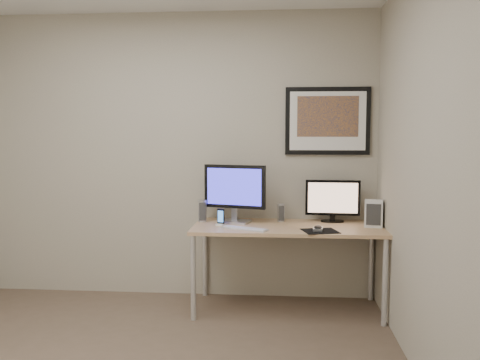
% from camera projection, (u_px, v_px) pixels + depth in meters
% --- Properties ---
extents(room, '(3.60, 3.60, 3.60)m').
position_uv_depth(room, '(141.00, 114.00, 3.41)').
color(room, white).
rests_on(room, ground).
extents(desk, '(1.60, 0.70, 0.73)m').
position_uv_depth(desk, '(288.00, 233.00, 4.31)').
color(desk, '#AA8752').
rests_on(desk, floor).
extents(framed_art, '(0.75, 0.04, 0.60)m').
position_uv_depth(framed_art, '(328.00, 121.00, 4.52)').
color(framed_art, black).
rests_on(framed_art, room).
extents(monitor_large, '(0.55, 0.24, 0.51)m').
position_uv_depth(monitor_large, '(235.00, 191.00, 4.42)').
color(monitor_large, '#BABABF').
rests_on(monitor_large, desk).
extents(monitor_tv, '(0.48, 0.12, 0.37)m').
position_uv_depth(monitor_tv, '(333.00, 200.00, 4.46)').
color(monitor_tv, black).
rests_on(monitor_tv, desk).
extents(speaker_left, '(0.09, 0.09, 0.19)m').
position_uv_depth(speaker_left, '(202.00, 211.00, 4.49)').
color(speaker_left, '#BABABF').
rests_on(speaker_left, desk).
extents(speaker_right, '(0.07, 0.07, 0.16)m').
position_uv_depth(speaker_right, '(281.00, 213.00, 4.50)').
color(speaker_right, '#BABABF').
rests_on(speaker_right, desk).
extents(phone_dock, '(0.09, 0.09, 0.14)m').
position_uv_depth(phone_dock, '(221.00, 217.00, 4.31)').
color(phone_dock, black).
rests_on(phone_dock, desk).
extents(keyboard, '(0.40, 0.25, 0.01)m').
position_uv_depth(keyboard, '(245.00, 229.00, 4.14)').
color(keyboard, silver).
rests_on(keyboard, desk).
extents(mousepad, '(0.32, 0.30, 0.00)m').
position_uv_depth(mousepad, '(320.00, 231.00, 4.07)').
color(mousepad, black).
rests_on(mousepad, desk).
extents(mouse, '(0.08, 0.13, 0.04)m').
position_uv_depth(mouse, '(318.00, 228.00, 4.08)').
color(mouse, black).
rests_on(mouse, mousepad).
extents(fan_unit, '(0.17, 0.13, 0.23)m').
position_uv_depth(fan_unit, '(374.00, 214.00, 4.24)').
color(fan_unit, silver).
rests_on(fan_unit, desk).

